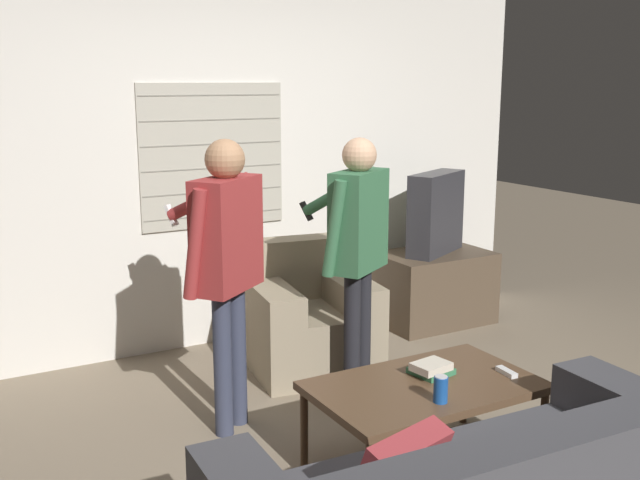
% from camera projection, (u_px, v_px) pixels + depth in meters
% --- Properties ---
extents(ground_plane, '(16.00, 16.00, 0.00)m').
position_uv_depth(ground_plane, '(372.00, 455.00, 3.85)').
color(ground_plane, '#7F705B').
extents(wall_back, '(5.20, 0.08, 2.55)m').
position_uv_depth(wall_back, '(218.00, 168.00, 5.31)').
color(wall_back, silver).
rests_on(wall_back, ground_plane).
extents(armchair_beige, '(0.89, 0.88, 0.83)m').
position_uv_depth(armchair_beige, '(307.00, 318.00, 5.00)').
color(armchair_beige, gray).
rests_on(armchair_beige, ground_plane).
extents(coffee_table, '(1.10, 0.67, 0.45)m').
position_uv_depth(coffee_table, '(425.00, 391.00, 3.64)').
color(coffee_table, brown).
rests_on(coffee_table, ground_plane).
extents(tv_stand, '(0.87, 0.58, 0.57)m').
position_uv_depth(tv_stand, '(433.00, 287.00, 5.91)').
color(tv_stand, '#4C3D2D').
rests_on(tv_stand, ground_plane).
extents(tv, '(0.64, 0.46, 0.63)m').
position_uv_depth(tv, '(436.00, 213.00, 5.79)').
color(tv, '#2D2D33').
rests_on(tv, tv_stand).
extents(person_left_standing, '(0.52, 0.81, 1.60)m').
position_uv_depth(person_left_standing, '(226.00, 250.00, 3.94)').
color(person_left_standing, '#33384C').
rests_on(person_left_standing, ground_plane).
extents(person_right_standing, '(0.52, 0.78, 1.57)m').
position_uv_depth(person_right_standing, '(357.00, 236.00, 4.41)').
color(person_right_standing, black).
rests_on(person_right_standing, ground_plane).
extents(book_stack, '(0.22, 0.20, 0.07)m').
position_uv_depth(book_stack, '(431.00, 369.00, 3.73)').
color(book_stack, '#33754C').
rests_on(book_stack, coffee_table).
extents(soda_can, '(0.07, 0.07, 0.13)m').
position_uv_depth(soda_can, '(441.00, 389.00, 3.41)').
color(soda_can, '#194C9E').
rests_on(soda_can, coffee_table).
extents(spare_remote, '(0.05, 0.13, 0.02)m').
position_uv_depth(spare_remote, '(506.00, 372.00, 3.74)').
color(spare_remote, white).
rests_on(spare_remote, coffee_table).
extents(floor_fan, '(0.32, 0.20, 0.40)m').
position_uv_depth(floor_fan, '(354.00, 315.00, 5.51)').
color(floor_fan, '#A8A8AD').
rests_on(floor_fan, ground_plane).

